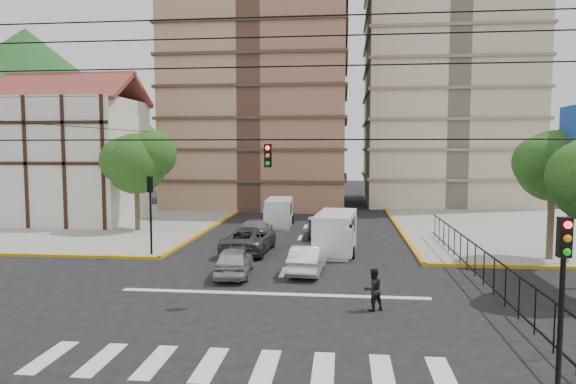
# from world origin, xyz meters

# --- Properties ---
(ground) EXTENTS (160.00, 160.00, 0.00)m
(ground) POSITION_xyz_m (0.00, 0.00, 0.00)
(ground) COLOR black
(ground) RESTS_ON ground
(sidewalk_nw) EXTENTS (26.00, 26.00, 0.15)m
(sidewalk_nw) POSITION_xyz_m (-20.00, 20.00, 0.07)
(sidewalk_nw) COLOR gray
(sidewalk_nw) RESTS_ON ground
(sidewalk_ne) EXTENTS (26.00, 26.00, 0.15)m
(sidewalk_ne) POSITION_xyz_m (20.00, 20.00, 0.07)
(sidewalk_ne) COLOR gray
(sidewalk_ne) RESTS_ON ground
(crosswalk_stripes) EXTENTS (12.00, 2.40, 0.01)m
(crosswalk_stripes) POSITION_xyz_m (0.00, -6.00, 0.01)
(crosswalk_stripes) COLOR silver
(crosswalk_stripes) RESTS_ON ground
(stop_line) EXTENTS (13.00, 0.40, 0.01)m
(stop_line) POSITION_xyz_m (0.00, 1.20, 0.01)
(stop_line) COLOR silver
(stop_line) RESTS_ON ground
(tudor_building) EXTENTS (10.80, 8.05, 12.23)m
(tudor_building) POSITION_xyz_m (-19.00, 20.00, 5.25)
(tudor_building) COLOR silver
(tudor_building) RESTS_ON ground
(distant_hill) EXTENTS (70.00, 70.00, 28.00)m
(distant_hill) POSITION_xyz_m (-55.00, 70.00, 14.00)
(distant_hill) COLOR #174717
(distant_hill) RESTS_ON ground
(park_fence) EXTENTS (0.10, 22.50, 1.66)m
(park_fence) POSITION_xyz_m (9.00, 4.50, 0.00)
(park_fence) COLOR black
(park_fence) RESTS_ON ground
(tree_park_c) EXTENTS (4.65, 3.80, 7.25)m
(tree_park_c) POSITION_xyz_m (14.09, 9.01, 5.34)
(tree_park_c) COLOR #473828
(tree_park_c) RESTS_ON ground
(tree_tudor) EXTENTS (5.39, 4.40, 7.43)m
(tree_tudor) POSITION_xyz_m (-11.90, 16.01, 5.22)
(tree_tudor) COLOR #473828
(tree_tudor) RESTS_ON ground
(traffic_light_se) EXTENTS (0.28, 0.22, 4.40)m
(traffic_light_se) POSITION_xyz_m (7.80, -7.80, 3.11)
(traffic_light_se) COLOR black
(traffic_light_se) RESTS_ON ground
(traffic_light_nw) EXTENTS (0.28, 0.22, 4.40)m
(traffic_light_nw) POSITION_xyz_m (-7.80, 7.80, 3.11)
(traffic_light_nw) COLOR black
(traffic_light_nw) RESTS_ON ground
(traffic_light_hanging) EXTENTS (18.00, 9.12, 0.92)m
(traffic_light_hanging) POSITION_xyz_m (0.00, -2.04, 5.90)
(traffic_light_hanging) COLOR black
(traffic_light_hanging) RESTS_ON ground
(van_right_lane) EXTENTS (2.55, 5.38, 2.34)m
(van_right_lane) POSITION_xyz_m (2.47, 9.94, 1.14)
(van_right_lane) COLOR silver
(van_right_lane) RESTS_ON ground
(van_left_lane) EXTENTS (2.09, 4.88, 2.16)m
(van_left_lane) POSITION_xyz_m (-2.09, 19.73, 1.05)
(van_left_lane) COLOR silver
(van_left_lane) RESTS_ON ground
(car_silver_front_left) EXTENTS (2.02, 4.22, 1.39)m
(car_silver_front_left) POSITION_xyz_m (-2.28, 4.12, 0.70)
(car_silver_front_left) COLOR #AFB0B4
(car_silver_front_left) RESTS_ON ground
(car_white_front_right) EXTENTS (1.77, 4.26, 1.37)m
(car_white_front_right) POSITION_xyz_m (1.20, 5.10, 0.69)
(car_white_front_right) COLOR white
(car_white_front_right) RESTS_ON ground
(car_grey_mid_left) EXTENTS (2.76, 5.51, 1.50)m
(car_grey_mid_left) POSITION_xyz_m (-2.58, 9.72, 0.75)
(car_grey_mid_left) COLOR #505257
(car_grey_mid_left) RESTS_ON ground
(car_silver_rear_left) EXTENTS (2.02, 4.34, 1.23)m
(car_silver_rear_left) POSITION_xyz_m (-3.11, 15.03, 0.61)
(car_silver_rear_left) COLOR #ABABAF
(car_silver_rear_left) RESTS_ON ground
(car_darkgrey_mid_right) EXTENTS (2.00, 4.52, 1.51)m
(car_darkgrey_mid_right) POSITION_xyz_m (1.41, 15.49, 0.76)
(car_darkgrey_mid_right) COLOR #252528
(car_darkgrey_mid_right) RESTS_ON ground
(car_white_rear_right) EXTENTS (2.00, 4.31, 1.37)m
(car_white_rear_right) POSITION_xyz_m (2.46, 20.28, 0.68)
(car_white_rear_right) COLOR white
(car_white_rear_right) RESTS_ON ground
(pedestrian_crosswalk) EXTENTS (0.98, 0.92, 1.61)m
(pedestrian_crosswalk) POSITION_xyz_m (4.05, -0.56, 0.80)
(pedestrian_crosswalk) COLOR black
(pedestrian_crosswalk) RESTS_ON ground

